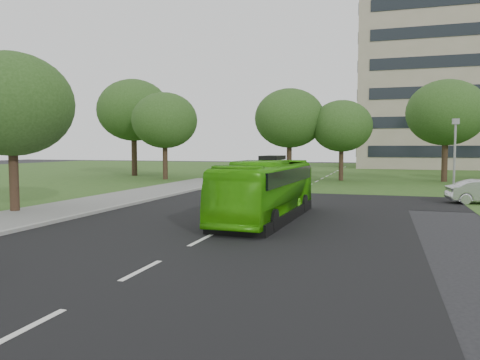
% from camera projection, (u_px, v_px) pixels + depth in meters
% --- Properties ---
extents(ground, '(160.00, 160.00, 0.00)m').
position_uv_depth(ground, '(221.00, 230.00, 17.51)').
color(ground, black).
rests_on(ground, ground).
extents(street_surfaces, '(120.00, 120.00, 0.15)m').
position_uv_depth(street_surfaces, '(307.00, 184.00, 39.30)').
color(street_surfaces, black).
rests_on(street_surfaces, ground).
extents(tree_park_a, '(6.25, 6.25, 8.30)m').
position_uv_depth(tree_park_a, '(165.00, 121.00, 44.55)').
color(tree_park_a, black).
rests_on(tree_park_a, ground).
extents(tree_park_b, '(6.59, 6.59, 8.64)m').
position_uv_depth(tree_park_b, '(290.00, 118.00, 44.23)').
color(tree_park_b, black).
rests_on(tree_park_b, ground).
extents(tree_park_c, '(5.59, 5.59, 7.43)m').
position_uv_depth(tree_park_c, '(342.00, 126.00, 43.11)').
color(tree_park_c, black).
rests_on(tree_park_c, ground).
extents(tree_park_d, '(6.87, 6.87, 9.08)m').
position_uv_depth(tree_park_d, '(446.00, 113.00, 41.45)').
color(tree_park_d, black).
rests_on(tree_park_d, ground).
extents(tree_park_f, '(7.78, 7.78, 10.38)m').
position_uv_depth(tree_park_f, '(134.00, 110.00, 50.34)').
color(tree_park_f, black).
rests_on(tree_park_f, ground).
extents(tree_side_near, '(5.64, 5.64, 7.49)m').
position_uv_depth(tree_side_near, '(11.00, 104.00, 21.57)').
color(tree_side_near, black).
rests_on(tree_side_near, ground).
extents(bus, '(2.51, 9.26, 2.56)m').
position_uv_depth(bus, '(267.00, 190.00, 20.07)').
color(bus, '#3EB60C').
rests_on(bus, ground).
extents(camera_pole, '(0.48, 0.44, 4.87)m').
position_uv_depth(camera_pole, '(455.00, 147.00, 29.10)').
color(camera_pole, gray).
rests_on(camera_pole, ground).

